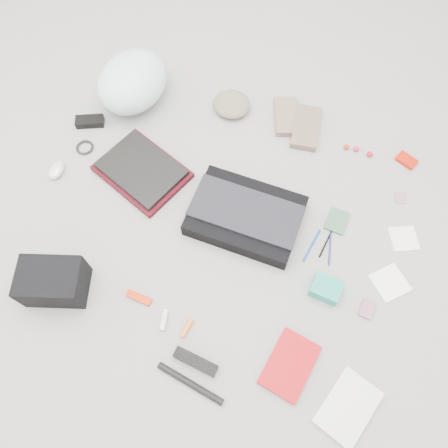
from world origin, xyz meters
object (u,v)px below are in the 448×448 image
(book_red, at_px, (290,365))
(accordion_wallet, at_px, (326,289))
(bike_helmet, at_px, (133,82))
(messenger_bag, at_px, (246,216))
(laptop, at_px, (141,169))
(camera_bag, at_px, (53,282))

(book_red, distance_m, accordion_wallet, 0.31)
(bike_helmet, bearing_deg, book_red, -34.77)
(messenger_bag, distance_m, bike_helmet, 0.81)
(messenger_bag, relative_size, bike_helmet, 1.20)
(laptop, distance_m, book_red, 0.98)
(messenger_bag, relative_size, accordion_wallet, 3.98)
(laptop, bearing_deg, messenger_bag, 14.03)
(laptop, height_order, accordion_wallet, accordion_wallet)
(bike_helmet, xyz_separation_m, book_red, (0.99, -0.93, -0.10))
(laptop, relative_size, accordion_wallet, 3.04)
(camera_bag, bearing_deg, book_red, -16.49)
(messenger_bag, xyz_separation_m, accordion_wallet, (0.37, -0.19, -0.01))
(messenger_bag, xyz_separation_m, bike_helmet, (-0.67, 0.44, 0.07))
(accordion_wallet, bearing_deg, book_red, -93.81)
(camera_bag, xyz_separation_m, accordion_wallet, (0.95, 0.31, -0.05))
(laptop, bearing_deg, accordion_wallet, 5.49)
(book_red, bearing_deg, laptop, 156.35)
(messenger_bag, xyz_separation_m, laptop, (-0.48, 0.07, 0.00))
(bike_helmet, relative_size, accordion_wallet, 3.32)
(accordion_wallet, bearing_deg, laptop, 169.63)
(messenger_bag, distance_m, book_red, 0.59)
(bike_helmet, height_order, camera_bag, bike_helmet)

